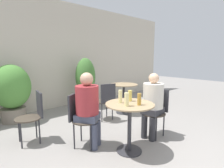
% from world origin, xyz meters
% --- Properties ---
extents(ground_plane, '(20.00, 20.00, 0.00)m').
position_xyz_m(ground_plane, '(0.00, 0.00, 0.00)').
color(ground_plane, gray).
extents(storefront_wall, '(10.00, 0.06, 3.00)m').
position_xyz_m(storefront_wall, '(0.00, 3.27, 1.50)').
color(storefront_wall, beige).
rests_on(storefront_wall, ground_plane).
extents(cafe_table_near, '(0.73, 0.73, 0.76)m').
position_xyz_m(cafe_table_near, '(0.08, 0.20, 0.58)').
color(cafe_table_near, '#2D2D33').
rests_on(cafe_table_near, ground_plane).
extents(cafe_table_far, '(0.71, 0.71, 0.76)m').
position_xyz_m(cafe_table_far, '(1.38, 1.59, 0.57)').
color(cafe_table_far, '#2D2D33').
rests_on(cafe_table_far, ground_plane).
extents(bistro_chair_0, '(0.43, 0.42, 0.87)m').
position_xyz_m(bistro_chair_0, '(0.89, 0.27, 0.52)').
color(bistro_chair_0, '#42382D').
rests_on(bistro_chair_0, ground_plane).
extents(bistro_chair_1, '(0.48, 0.48, 0.87)m').
position_xyz_m(bistro_chair_1, '(-0.38, 0.86, 0.52)').
color(bistro_chair_1, '#42382D').
rests_on(bistro_chair_1, ground_plane).
extents(bistro_chair_4, '(0.44, 0.42, 0.87)m').
position_xyz_m(bistro_chair_4, '(-0.89, 1.49, 0.52)').
color(bistro_chair_4, '#42382D').
rests_on(bistro_chair_4, ground_plane).
extents(bistro_chair_5, '(0.43, 0.45, 0.87)m').
position_xyz_m(bistro_chair_5, '(0.67, 1.45, 0.52)').
color(bistro_chair_5, '#42382D').
rests_on(bistro_chair_5, ground_plane).
extents(seated_person_0, '(0.38, 0.36, 1.17)m').
position_xyz_m(seated_person_0, '(0.74, 0.25, 0.69)').
color(seated_person_0, '#2D2D33').
rests_on(seated_person_0, ground_plane).
extents(seated_person_1, '(0.46, 0.47, 1.21)m').
position_xyz_m(seated_person_1, '(-0.30, 0.74, 0.71)').
color(seated_person_1, '#42475B').
rests_on(seated_person_1, ground_plane).
extents(beer_glass_0, '(0.06, 0.06, 0.19)m').
position_xyz_m(beer_glass_0, '(-0.05, 0.13, 0.86)').
color(beer_glass_0, beige).
rests_on(beer_glass_0, cafe_table_near).
extents(beer_glass_1, '(0.06, 0.06, 0.17)m').
position_xyz_m(beer_glass_1, '(0.12, 0.05, 0.85)').
color(beer_glass_1, '#B28433').
rests_on(beer_glass_1, cafe_table_near).
extents(beer_glass_2, '(0.06, 0.06, 0.17)m').
position_xyz_m(beer_glass_2, '(0.19, 0.30, 0.85)').
color(beer_glass_2, '#DBC65B').
rests_on(beer_glass_2, cafe_table_near).
extents(beer_glass_3, '(0.06, 0.06, 0.20)m').
position_xyz_m(beer_glass_3, '(0.01, 0.33, 0.86)').
color(beer_glass_3, beige).
rests_on(beer_glass_3, cafe_table_near).
extents(potted_plant_0, '(0.81, 0.81, 1.29)m').
position_xyz_m(potted_plant_0, '(-0.93, 2.82, 0.73)').
color(potted_plant_0, slate).
rests_on(potted_plant_0, ground_plane).
extents(potted_plant_1, '(0.56, 0.56, 1.43)m').
position_xyz_m(potted_plant_1, '(0.93, 2.68, 0.74)').
color(potted_plant_1, slate).
rests_on(potted_plant_1, ground_plane).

